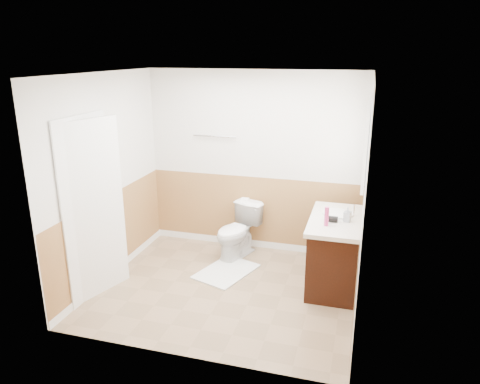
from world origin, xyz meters
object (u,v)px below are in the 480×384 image
(toilet, at_px, (237,231))
(bath_mat, at_px, (226,271))
(lotion_bottle, at_px, (327,216))
(soap_dispenser, at_px, (348,214))
(vanity_cabinet, at_px, (334,254))

(toilet, bearing_deg, bath_mat, -70.81)
(bath_mat, height_order, lotion_bottle, lotion_bottle)
(bath_mat, height_order, soap_dispenser, soap_dispenser)
(toilet, relative_size, vanity_cabinet, 0.66)
(toilet, xyz_separation_m, bath_mat, (0.00, -0.51, -0.36))
(bath_mat, xyz_separation_m, soap_dispenser, (1.46, 0.02, 0.93))
(lotion_bottle, distance_m, soap_dispenser, 0.30)
(toilet, height_order, lotion_bottle, lotion_bottle)
(toilet, height_order, vanity_cabinet, vanity_cabinet)
(lotion_bottle, relative_size, soap_dispenser, 1.28)
(lotion_bottle, bearing_deg, bath_mat, 171.61)
(vanity_cabinet, bearing_deg, toilet, 162.18)
(vanity_cabinet, height_order, lotion_bottle, lotion_bottle)
(soap_dispenser, bearing_deg, bath_mat, -179.33)
(toilet, bearing_deg, vanity_cabinet, 1.37)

